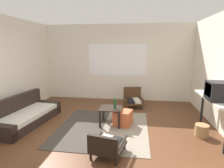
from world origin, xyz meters
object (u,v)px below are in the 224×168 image
(armchair_by_window, at_px, (133,98))
(wicker_basket, at_px, (202,130))
(couch, at_px, (25,116))
(crt_television, at_px, (220,91))
(console_shelf, at_px, (214,103))
(ottoman_orange, at_px, (123,118))
(clay_vase, at_px, (210,89))
(coffee_table, at_px, (111,111))
(armchair_striped_foreground, at_px, (107,145))
(glass_bottle, at_px, (115,104))

(armchair_by_window, bearing_deg, wicker_basket, -51.04)
(couch, xyz_separation_m, crt_television, (4.39, -0.31, 0.85))
(console_shelf, distance_m, crt_television, 0.36)
(armchair_by_window, distance_m, console_shelf, 2.62)
(ottoman_orange, xyz_separation_m, crt_television, (1.93, -0.54, 0.87))
(clay_vase, bearing_deg, console_shelf, -90.00)
(ottoman_orange, height_order, clay_vase, clay_vase)
(couch, bearing_deg, coffee_table, 5.86)
(ottoman_orange, xyz_separation_m, console_shelf, (1.93, -0.33, 0.57))
(clay_vase, bearing_deg, armchair_striped_foreground, -147.33)
(ottoman_orange, bearing_deg, clay_vase, -1.37)
(couch, xyz_separation_m, wicker_basket, (4.20, -0.10, -0.08))
(clay_vase, bearing_deg, coffee_table, 179.01)
(crt_television, relative_size, wicker_basket, 1.55)
(coffee_table, bearing_deg, couch, -174.14)
(crt_television, relative_size, glass_bottle, 1.59)
(crt_television, bearing_deg, couch, 176.01)
(wicker_basket, bearing_deg, armchair_striped_foreground, -150.96)
(crt_television, bearing_deg, console_shelf, 89.11)
(couch, height_order, console_shelf, console_shelf)
(wicker_basket, bearing_deg, clay_vase, 56.43)
(console_shelf, height_order, clay_vase, clay_vase)
(ottoman_orange, distance_m, crt_television, 2.18)
(glass_bottle, xyz_separation_m, wicker_basket, (1.93, -0.28, -0.43))
(console_shelf, bearing_deg, ottoman_orange, 170.21)
(glass_bottle, relative_size, wicker_basket, 0.97)
(armchair_striped_foreground, height_order, ottoman_orange, armchair_striped_foreground)
(glass_bottle, bearing_deg, armchair_by_window, 76.27)
(console_shelf, relative_size, crt_television, 3.21)
(armchair_by_window, bearing_deg, crt_television, -50.73)
(coffee_table, bearing_deg, ottoman_orange, 1.50)
(couch, relative_size, clay_vase, 7.14)
(crt_television, relative_size, clay_vase, 1.59)
(ottoman_orange, relative_size, glass_bottle, 1.42)
(coffee_table, distance_m, glass_bottle, 0.24)
(console_shelf, bearing_deg, armchair_striped_foreground, -153.25)
(armchair_striped_foreground, height_order, console_shelf, console_shelf)
(coffee_table, relative_size, crt_television, 1.19)
(clay_vase, distance_m, wicker_basket, 0.92)
(armchair_striped_foreground, bearing_deg, crt_television, 22.16)
(glass_bottle, distance_m, wicker_basket, 2.00)
(armchair_striped_foreground, xyz_separation_m, wicker_basket, (1.90, 1.05, -0.09))
(couch, xyz_separation_m, armchair_by_window, (2.67, 1.80, 0.05))
(armchair_by_window, xyz_separation_m, wicker_basket, (1.54, -1.90, -0.13))
(coffee_table, height_order, crt_television, crt_television)
(armchair_by_window, bearing_deg, coffee_table, -107.69)
(console_shelf, bearing_deg, coffee_table, 171.70)
(armchair_striped_foreground, height_order, glass_bottle, glass_bottle)
(armchair_by_window, distance_m, clay_vase, 2.47)
(coffee_table, xyz_separation_m, crt_television, (2.22, -0.53, 0.71))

